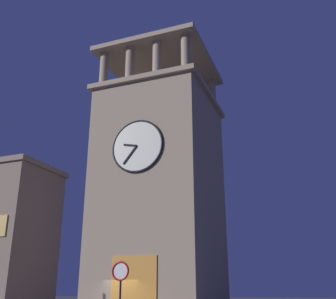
% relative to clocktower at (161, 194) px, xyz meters
% --- Properties ---
extents(clocktower, '(8.91, 9.57, 23.49)m').
position_rel_clocktower_xyz_m(clocktower, '(0.00, 0.00, 0.00)').
color(clocktower, gray).
rests_on(clocktower, ground_plane).
extents(no_horn_sign, '(0.78, 0.14, 2.97)m').
position_rel_clocktower_xyz_m(no_horn_sign, '(-3.92, 13.85, -6.78)').
color(no_horn_sign, black).
rests_on(no_horn_sign, ground_plane).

